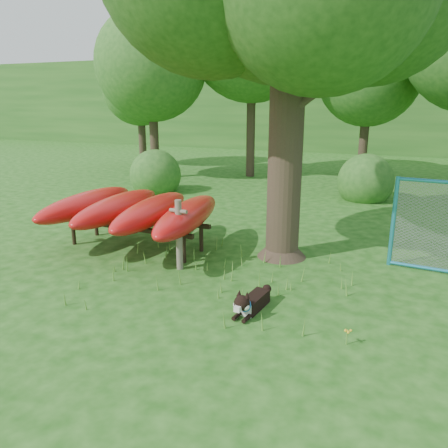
% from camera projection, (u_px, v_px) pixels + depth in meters
% --- Properties ---
extents(ground, '(80.00, 80.00, 0.00)m').
position_uv_depth(ground, '(185.00, 300.00, 7.09)').
color(ground, '#174C0F').
rests_on(ground, ground).
extents(wooden_post, '(0.37, 0.14, 1.36)m').
position_uv_depth(wooden_post, '(179.00, 233.00, 8.23)').
color(wooden_post, '#635A4A').
rests_on(wooden_post, ground).
extents(kayak_rack, '(3.66, 3.41, 1.13)m').
position_uv_depth(kayak_rack, '(134.00, 209.00, 9.41)').
color(kayak_rack, black).
rests_on(kayak_rack, ground).
extents(husky_dog, '(0.35, 1.03, 0.46)m').
position_uv_depth(husky_dog, '(251.00, 303.00, 6.65)').
color(husky_dog, black).
rests_on(husky_dog, ground).
extents(wildflower_clump, '(0.10, 0.10, 0.23)m').
position_uv_depth(wildflower_clump, '(347.00, 332.00, 5.76)').
color(wildflower_clump, '#5A9430').
rests_on(wildflower_clump, ground).
extents(bg_tree_a, '(4.40, 4.40, 6.70)m').
position_uv_depth(bg_tree_a, '(151.00, 65.00, 17.15)').
color(bg_tree_a, '#31241A').
rests_on(bg_tree_a, ground).
extents(bg_tree_b, '(5.20, 5.20, 8.22)m').
position_uv_depth(bg_tree_b, '(252.00, 36.00, 17.35)').
color(bg_tree_b, '#31241A').
rests_on(bg_tree_b, ground).
extents(bg_tree_c, '(4.00, 4.00, 6.12)m').
position_uv_depth(bg_tree_c, '(369.00, 75.00, 17.01)').
color(bg_tree_c, '#31241A').
rests_on(bg_tree_c, ground).
extents(bg_tree_f, '(3.60, 3.60, 5.55)m').
position_uv_depth(bg_tree_f, '(140.00, 88.00, 20.94)').
color(bg_tree_f, '#31241A').
rests_on(bg_tree_f, ground).
extents(shrub_left, '(1.80, 1.80, 1.80)m').
position_uv_depth(shrub_left, '(156.00, 192.00, 15.59)').
color(shrub_left, '#265B1D').
rests_on(shrub_left, ground).
extents(shrub_mid, '(1.80, 1.80, 1.80)m').
position_uv_depth(shrub_mid, '(364.00, 199.00, 14.38)').
color(shrub_mid, '#265B1D').
rests_on(shrub_mid, ground).
extents(wooded_hillside, '(80.00, 12.00, 6.00)m').
position_uv_depth(wooded_hillside, '(363.00, 103.00, 31.22)').
color(wooded_hillside, '#265B1D').
rests_on(wooded_hillside, ground).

